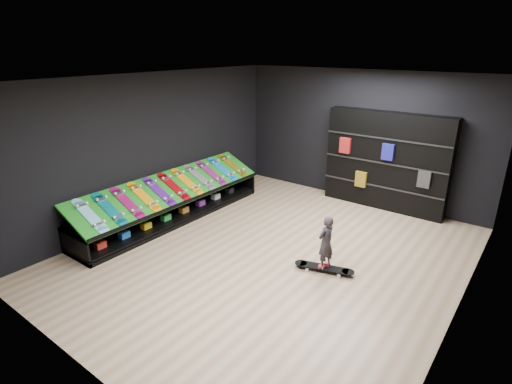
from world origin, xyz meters
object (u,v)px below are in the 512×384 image
Objects in this scene: floor_skateboard at (324,269)px; child at (325,252)px; display_rack at (173,207)px; back_shelving at (386,161)px.

child is (0.00, 0.00, 0.32)m from floor_skateboard.
display_rack is 8.37× the size of child.
display_rack is 3.59m from floor_skateboard.
display_rack is 1.67× the size of back_shelving.
floor_skateboard is 0.32m from child.
back_shelving reaches higher than child.
display_rack is 4.59× the size of floor_skateboard.
display_rack reaches higher than floor_skateboard.
back_shelving is (3.29, 3.32, 0.83)m from display_rack.
floor_skateboard is at bearing -85.02° from back_shelving.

